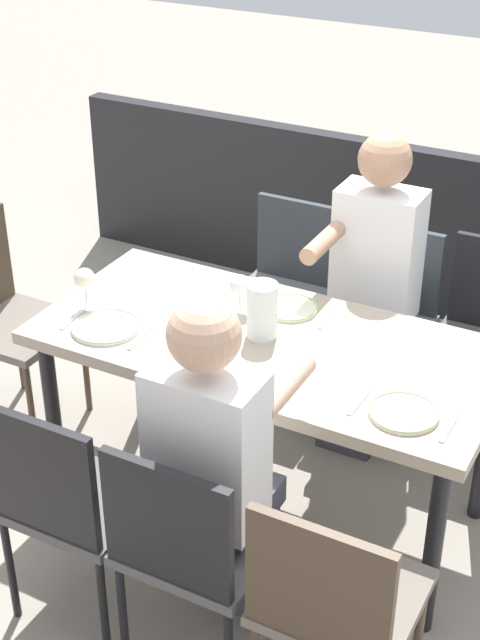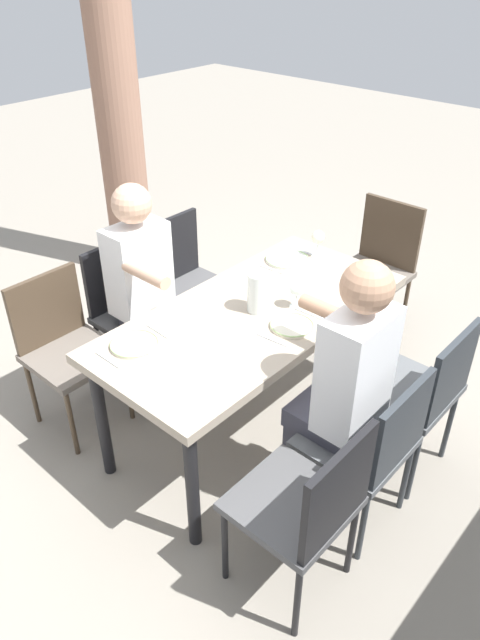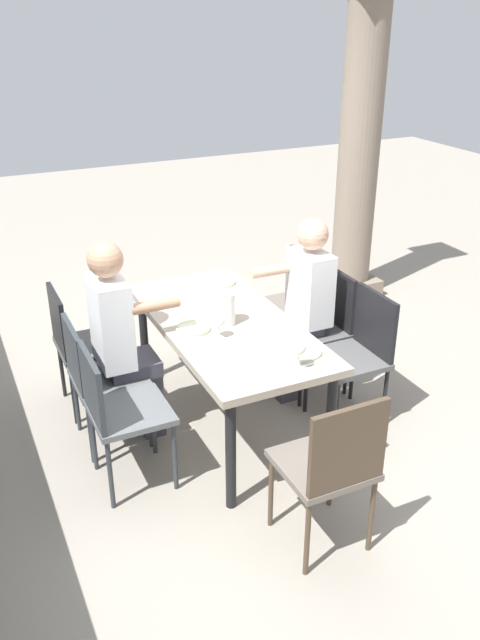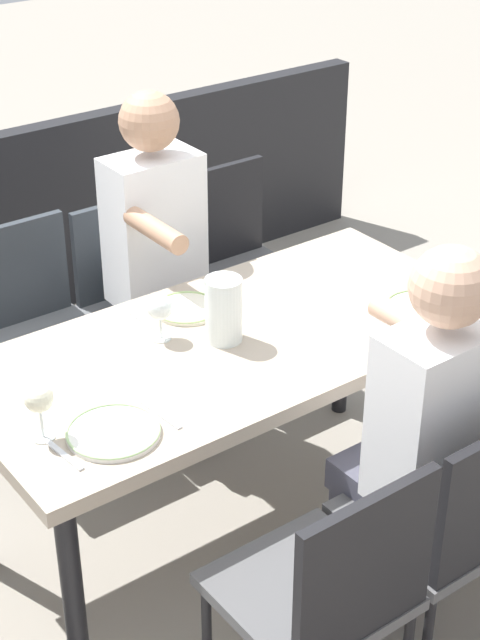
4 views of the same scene
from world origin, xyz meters
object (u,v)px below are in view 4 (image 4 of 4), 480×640
at_px(chair_mid_south, 141,296).
at_px(wine_glass_2, 39,400).
at_px(chair_mid_north, 455,518).
at_px(chair_east_north, 329,591).
at_px(plate_1, 187,308).
at_px(water_pitcher, 224,313).
at_px(diner_woman_green, 164,263).
at_px(chair_east_south, 34,326).
at_px(dining_table, 233,359).
at_px(chair_west_south, 238,260).
at_px(plate_0, 420,308).
at_px(diner_man_white, 416,436).
at_px(wine_glass_1, 160,308).
at_px(plate_2, 113,432).

xyz_separation_m(chair_mid_south, wine_glass_2, (0.86, 0.93, 0.38)).
distance_m(chair_mid_north, chair_mid_south, 1.63).
relative_size(chair_east_north, wine_glass_2, 5.45).
height_order(plate_1, water_pitcher, water_pitcher).
height_order(diner_woman_green, wine_glass_2, diner_woman_green).
xyz_separation_m(diner_woman_green, plate_1, (0.17, 0.40, 0.05)).
bearing_deg(wine_glass_2, chair_east_south, -113.62).
bearing_deg(dining_table, chair_west_south, -127.11).
xyz_separation_m(diner_woman_green, plate_0, (-0.44, 0.85, 0.05)).
relative_size(diner_woman_green, diner_man_white, 1.03).
height_order(plate_0, wine_glass_1, wine_glass_1).
relative_size(dining_table, diner_man_white, 1.30).
bearing_deg(dining_table, water_pitcher, -19.04).
bearing_deg(plate_2, plate_1, -140.05).
distance_m(wine_glass_2, water_pitcher, 0.70).
height_order(chair_east_south, water_pitcher, water_pitcher).
bearing_deg(plate_2, water_pitcher, -156.60).
bearing_deg(chair_mid_north, dining_table, -79.46).
bearing_deg(dining_table, plate_1, -85.16).
xyz_separation_m(chair_mid_south, chair_east_north, (0.45, 1.64, 0.02)).
relative_size(chair_east_south, wine_glass_1, 5.82).
distance_m(chair_east_north, plate_2, 0.70).
relative_size(chair_east_north, plate_2, 3.56).
relative_size(dining_table, chair_mid_south, 1.96).
bearing_deg(plate_0, chair_east_south, -49.12).
bearing_deg(chair_mid_south, plate_2, 55.64).
bearing_deg(diner_man_white, water_pitcher, -74.38).
xyz_separation_m(chair_mid_north, wine_glass_2, (0.86, -0.70, 0.36)).
distance_m(chair_mid_north, chair_east_south, 1.70).
relative_size(chair_west_south, wine_glass_1, 5.86).
relative_size(wine_glass_2, water_pitcher, 0.79).
relative_size(chair_mid_south, wine_glass_2, 5.19).
relative_size(diner_man_white, plate_0, 5.76).
height_order(dining_table, plate_1, plate_1).
xyz_separation_m(wine_glass_2, water_pitcher, (-0.68, -0.13, -0.03)).
bearing_deg(dining_table, wine_glass_1, -35.68).
relative_size(dining_table, wine_glass_1, 11.10).
bearing_deg(plate_0, chair_mid_south, -66.93).
bearing_deg(chair_mid_north, chair_east_north, 0.24).
xyz_separation_m(chair_east_south, water_pitcher, (-0.27, 0.81, 0.33)).
xyz_separation_m(chair_mid_south, wine_glass_1, (0.33, 0.69, 0.36)).
bearing_deg(water_pitcher, diner_man_white, 105.62).
bearing_deg(chair_east_north, wine_glass_1, -97.26).
bearing_deg(chair_east_north, wine_glass_2, -59.77).
bearing_deg(wine_glass_1, diner_man_white, 113.45).
relative_size(chair_mid_north, chair_mid_south, 1.04).
distance_m(plate_1, wine_glass_1, 0.21).
xyz_separation_m(dining_table, chair_mid_south, (-0.15, -0.82, -0.18)).
xyz_separation_m(chair_mid_north, chair_east_north, (0.45, 0.00, 0.00)).
height_order(chair_mid_north, water_pitcher, water_pitcher).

